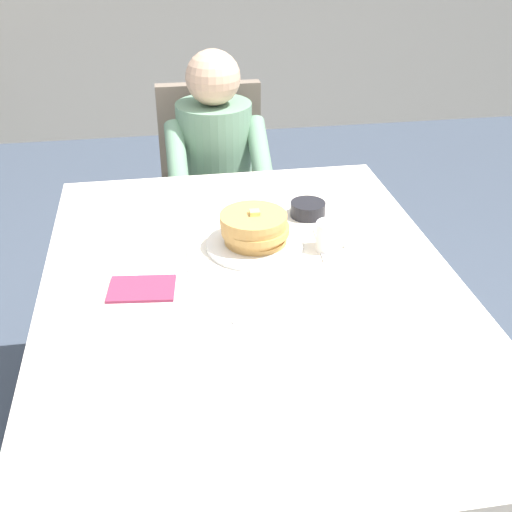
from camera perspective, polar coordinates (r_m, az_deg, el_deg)
name	(u,v)px	position (r m, az deg, el deg)	size (l,w,h in m)	color
ground_plane	(253,478)	(2.17, -0.25, -19.21)	(14.00, 14.00, 0.00)	#3D4756
dining_table_main	(253,312)	(1.73, -0.29, -5.02)	(1.12, 1.52, 0.74)	silver
chair_diner	(213,181)	(2.81, -3.82, 6.67)	(0.44, 0.45, 0.93)	#7A6B5B
diner_person	(216,165)	(2.61, -3.56, 8.11)	(0.40, 0.43, 1.12)	gray
plate_breakfast	(255,245)	(1.84, -0.12, 1.02)	(0.28, 0.28, 0.02)	white
breakfast_stack	(254,228)	(1.82, -0.15, 2.53)	(0.20, 0.20, 0.10)	tan
cup_coffee	(330,236)	(1.83, 6.60, 1.79)	(0.11, 0.08, 0.08)	white
bowl_butter	(308,209)	(2.02, 4.64, 4.19)	(0.11, 0.11, 0.04)	black
fork_left_of_plate	(189,255)	(1.81, -5.96, 0.09)	(0.18, 0.01, 0.01)	silver
knife_right_of_plate	(320,244)	(1.87, 5.75, 1.04)	(0.20, 0.01, 0.01)	silver
spoon_near_edge	(264,319)	(1.55, 0.75, -5.60)	(0.15, 0.01, 0.01)	silver
napkin_folded	(142,289)	(1.68, -10.15, -2.89)	(0.17, 0.12, 0.01)	#8C2D4C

